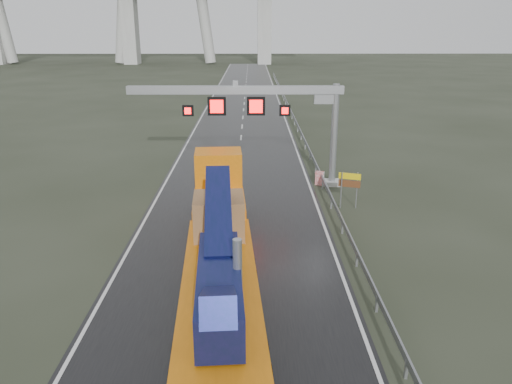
{
  "coord_description": "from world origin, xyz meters",
  "views": [
    {
      "loc": [
        1.09,
        -16.5,
        10.94
      ],
      "look_at": [
        1.3,
        6.72,
        3.2
      ],
      "focal_mm": 35.0,
      "sensor_mm": 36.0,
      "label": 1
    }
  ],
  "objects_px": {
    "exit_sign_pair": "(349,183)",
    "striped_barrier": "(320,178)",
    "sign_gantry": "(266,107)",
    "heavy_haul_truck": "(219,235)"
  },
  "relations": [
    {
      "from": "exit_sign_pair",
      "to": "striped_barrier",
      "type": "bearing_deg",
      "value": 122.09
    },
    {
      "from": "sign_gantry",
      "to": "heavy_haul_truck",
      "type": "height_order",
      "value": "sign_gantry"
    },
    {
      "from": "striped_barrier",
      "to": "exit_sign_pair",
      "type": "bearing_deg",
      "value": -53.98
    },
    {
      "from": "exit_sign_pair",
      "to": "striped_barrier",
      "type": "height_order",
      "value": "exit_sign_pair"
    },
    {
      "from": "heavy_haul_truck",
      "to": "striped_barrier",
      "type": "bearing_deg",
      "value": 60.84
    },
    {
      "from": "heavy_haul_truck",
      "to": "striped_barrier",
      "type": "distance_m",
      "value": 14.92
    },
    {
      "from": "sign_gantry",
      "to": "heavy_haul_truck",
      "type": "xyz_separation_m",
      "value": [
        -2.51,
        -13.48,
        -3.73
      ]
    },
    {
      "from": "sign_gantry",
      "to": "striped_barrier",
      "type": "distance_m",
      "value": 6.43
    },
    {
      "from": "heavy_haul_truck",
      "to": "striped_barrier",
      "type": "height_order",
      "value": "heavy_haul_truck"
    },
    {
      "from": "sign_gantry",
      "to": "heavy_haul_truck",
      "type": "relative_size",
      "value": 0.72
    }
  ]
}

